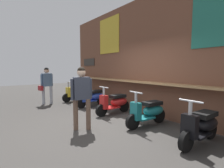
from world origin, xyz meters
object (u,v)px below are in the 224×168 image
at_px(scooter_teal, 149,111).
at_px(shopper_browsing, 82,92).
at_px(scooter_black, 202,125).
at_px(shopper_with_handbag, 47,82).
at_px(scooter_red, 115,103).
at_px(scooter_yellow, 78,93).
at_px(scooter_blue, 93,97).

relative_size(scooter_teal, shopper_browsing, 0.88).
xyz_separation_m(scooter_black, shopper_with_handbag, (-5.89, -1.41, 0.57)).
bearing_deg(scooter_red, scooter_black, 88.91).
bearing_deg(shopper_browsing, shopper_with_handbag, -172.78).
bearing_deg(scooter_yellow, shopper_browsing, 63.75).
xyz_separation_m(scooter_teal, shopper_with_handbag, (-4.50, -1.41, 0.57)).
height_order(scooter_red, scooter_teal, same).
xyz_separation_m(scooter_red, scooter_teal, (1.48, -0.00, 0.00)).
height_order(scooter_black, shopper_with_handbag, shopper_with_handbag).
distance_m(scooter_yellow, scooter_blue, 1.44).
relative_size(scooter_red, scooter_black, 1.00).
height_order(scooter_yellow, scooter_black, same).
bearing_deg(shopper_with_handbag, scooter_teal, 3.53).
bearing_deg(shopper_browsing, scooter_yellow, 165.98).
xyz_separation_m(scooter_red, shopper_browsing, (0.66, -1.60, 0.58)).
relative_size(scooter_blue, scooter_red, 1.00).
bearing_deg(scooter_black, scooter_blue, -88.79).
xyz_separation_m(scooter_yellow, shopper_browsing, (3.56, -1.60, 0.58)).
relative_size(scooter_red, shopper_browsing, 0.88).
relative_size(scooter_red, shopper_with_handbag, 0.88).
relative_size(scooter_yellow, scooter_red, 1.00).
distance_m(shopper_with_handbag, shopper_browsing, 3.68).
bearing_deg(scooter_teal, shopper_browsing, -23.60).
distance_m(scooter_red, shopper_with_handbag, 3.38).
relative_size(scooter_yellow, scooter_blue, 1.00).
bearing_deg(scooter_black, shopper_with_handbag, -75.34).
bearing_deg(shopper_browsing, scooter_black, 45.97).
height_order(scooter_yellow, scooter_red, same).
xyz_separation_m(scooter_yellow, scooter_blue, (1.44, -0.00, 0.00)).
xyz_separation_m(scooter_blue, scooter_black, (4.34, 0.00, 0.00)).
distance_m(scooter_yellow, scooter_teal, 4.38).
bearing_deg(scooter_blue, shopper_with_handbag, -52.19).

